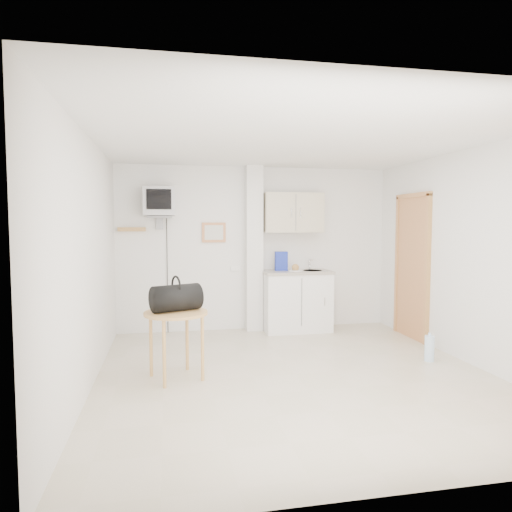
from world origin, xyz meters
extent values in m
plane|color=beige|center=(0.00, 0.00, 0.00)|extent=(4.50, 4.50, 0.00)
cube|color=white|center=(0.00, 2.25, 1.25)|extent=(4.20, 0.04, 2.50)
cube|color=white|center=(0.00, -2.25, 1.25)|extent=(4.20, 0.04, 2.50)
cube|color=white|center=(-2.10, 0.00, 1.25)|extent=(0.04, 4.50, 2.50)
cube|color=white|center=(2.10, 0.00, 1.25)|extent=(0.04, 4.50, 2.50)
cube|color=white|center=(0.00, 0.00, 2.50)|extent=(4.20, 4.50, 0.04)
cube|color=white|center=(-0.05, 2.14, 1.25)|extent=(0.25, 0.22, 2.50)
cube|color=#C3794A|center=(-0.65, 2.23, 1.50)|extent=(0.36, 0.03, 0.30)
cube|color=silver|center=(-0.65, 2.22, 1.50)|extent=(0.28, 0.01, 0.22)
cube|color=tan|center=(-1.85, 2.22, 1.55)|extent=(0.40, 0.05, 0.06)
cube|color=white|center=(-0.32, 2.24, 0.95)|extent=(0.15, 0.02, 0.08)
cylinder|color=tan|center=(-2.00, 2.16, 1.54)|extent=(0.02, 0.08, 0.02)
cylinder|color=tan|center=(-1.90, 2.16, 1.54)|extent=(0.02, 0.08, 0.02)
cylinder|color=tan|center=(-1.80, 2.16, 1.54)|extent=(0.02, 0.08, 0.02)
cylinder|color=tan|center=(-1.70, 2.16, 1.54)|extent=(0.02, 0.08, 0.02)
cube|color=#A66F38|center=(2.08, 1.25, 1.00)|extent=(0.04, 0.75, 2.00)
cube|color=olive|center=(2.07, 1.25, 1.00)|extent=(0.06, 0.87, 2.06)
cube|color=white|center=(0.58, 1.98, 0.44)|extent=(1.00, 0.55, 0.88)
cube|color=#A09789|center=(0.58, 1.98, 0.90)|extent=(1.03, 0.58, 0.04)
cylinder|color=#B7B7BA|center=(0.83, 1.98, 0.90)|extent=(0.30, 0.30, 0.05)
cylinder|color=#B7B7BA|center=(0.83, 2.12, 1.00)|extent=(0.02, 0.02, 0.16)
cylinder|color=#B7B7BA|center=(0.83, 2.06, 1.07)|extent=(0.02, 0.13, 0.02)
cube|color=#B9AE92|center=(0.55, 2.09, 1.80)|extent=(0.90, 0.32, 0.60)
cube|color=#1A2B9F|center=(0.35, 2.03, 1.06)|extent=(0.19, 0.07, 0.29)
cylinder|color=white|center=(0.55, 1.93, 0.93)|extent=(0.22, 0.22, 0.01)
sphere|color=tan|center=(0.55, 1.93, 0.97)|extent=(0.11, 0.11, 0.11)
cube|color=slate|center=(-1.45, 2.09, 1.73)|extent=(0.36, 0.32, 0.02)
cube|color=slate|center=(-1.45, 2.22, 1.65)|extent=(0.10, 0.06, 0.20)
cube|color=#A9A8AB|center=(-1.45, 2.02, 1.95)|extent=(0.44, 0.42, 0.40)
cube|color=black|center=(-1.45, 1.80, 1.97)|extent=(0.34, 0.02, 0.28)
cylinder|color=black|center=(-1.35, 2.23, 0.86)|extent=(0.01, 0.01, 1.73)
cylinder|color=tan|center=(-1.26, 0.12, 0.70)|extent=(0.66, 0.66, 0.03)
cylinder|color=tan|center=(-1.00, -0.01, 0.34)|extent=(0.04, 0.04, 0.68)
cylinder|color=tan|center=(-1.14, 0.38, 0.34)|extent=(0.04, 0.04, 0.68)
cylinder|color=tan|center=(-1.53, 0.24, 0.34)|extent=(0.04, 0.04, 0.68)
cylinder|color=tan|center=(-1.39, -0.15, 0.34)|extent=(0.04, 0.04, 0.68)
cylinder|color=black|center=(-1.26, 0.15, 0.85)|extent=(0.58, 0.46, 0.28)
torus|color=black|center=(-1.26, 0.15, 0.98)|extent=(0.10, 0.21, 0.21)
cylinder|color=#BBDCFB|center=(1.70, 0.16, 0.15)|extent=(0.11, 0.11, 0.30)
cylinder|color=#BBDCFB|center=(1.70, 0.16, 0.32)|extent=(0.03, 0.03, 0.04)
camera|label=1|loc=(-1.34, -4.67, 1.63)|focal=32.00mm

